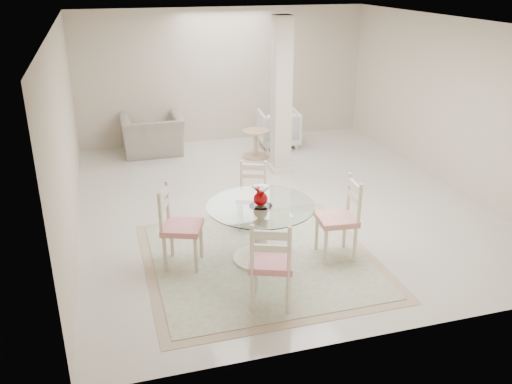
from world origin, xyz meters
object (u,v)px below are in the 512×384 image
object	(u,v)px
dining_chair_south	(271,258)
armchair_white	(279,128)
red_vase	(261,195)
dining_table	(261,233)
dining_chair_west	(176,221)
recliner_taupe	(152,135)
dining_chair_east	(343,212)
column	(281,97)
dining_chair_north	(253,190)
side_table	(256,145)

from	to	relation	value
dining_chair_south	armchair_white	xyz separation A→B (m)	(1.92, 5.49, -0.24)
red_vase	dining_table	bearing A→B (deg)	146.31
dining_chair_west	recliner_taupe	world-z (taller)	dining_chair_west
dining_chair_west	dining_chair_south	distance (m)	1.45
dining_chair_east	dining_chair_west	xyz separation A→B (m)	(-2.02, 0.35, -0.00)
column	dining_chair_south	distance (m)	4.35
recliner_taupe	armchair_white	size ratio (longest dim) A/B	1.46
red_vase	dining_chair_north	bearing A→B (deg)	79.86
armchair_white	side_table	distance (m)	0.91
column	side_table	xyz separation A→B (m)	(-0.21, 0.86, -1.10)
column	armchair_white	size ratio (longest dim) A/B	3.37
dining_table	dining_chair_south	bearing A→B (deg)	-100.45
dining_chair_north	recliner_taupe	world-z (taller)	dining_chair_north
dining_chair_north	dining_chair_south	size ratio (longest dim) A/B	0.89
dining_table	recliner_taupe	size ratio (longest dim) A/B	1.12
dining_chair_east	armchair_white	world-z (taller)	dining_chair_east
red_vase	dining_chair_north	size ratio (longest dim) A/B	0.26
dining_chair_east	dining_chair_south	xyz separation A→B (m)	(-1.20, -0.84, 0.00)
side_table	dining_chair_north	bearing A→B (deg)	-107.12
dining_table	dining_chair_north	world-z (taller)	dining_chair_north
red_vase	dining_chair_east	size ratio (longest dim) A/B	0.23
dining_table	armchair_white	bearing A→B (deg)	68.82
armchair_white	dining_chair_south	bearing A→B (deg)	77.02
armchair_white	red_vase	bearing A→B (deg)	75.19
recliner_taupe	column	bearing A→B (deg)	142.08
column	dining_chair_south	bearing A→B (deg)	-109.99
dining_table	dining_chair_south	world-z (taller)	dining_chair_south
dining_chair_east	recliner_taupe	size ratio (longest dim) A/B	0.98
dining_chair_south	armchair_white	world-z (taller)	dining_chair_south
red_vase	recliner_taupe	bearing A→B (deg)	99.95
dining_chair_south	armchair_white	distance (m)	5.83
red_vase	side_table	size ratio (longest dim) A/B	0.50
dining_chair_west	side_table	distance (m)	4.25
armchair_white	side_table	world-z (taller)	armchair_white
dining_chair_north	dining_chair_west	bearing A→B (deg)	-124.31
red_vase	side_table	xyz separation A→B (m)	(1.07, 3.88, -0.65)
recliner_taupe	armchair_white	world-z (taller)	recliner_taupe
dining_chair_north	dining_chair_west	distance (m)	1.44
dining_chair_north	side_table	bearing A→B (deg)	94.15
dining_chair_north	side_table	xyz separation A→B (m)	(0.89, 2.88, -0.29)
dining_chair_north	dining_chair_west	size ratio (longest dim) A/B	0.90
dining_table	recliner_taupe	bearing A→B (deg)	99.92
dining_chair_south	dining_table	bearing A→B (deg)	-78.92
dining_chair_west	armchair_white	world-z (taller)	dining_chair_west
dining_table	dining_chair_west	distance (m)	1.05
dining_chair_east	recliner_taupe	distance (m)	5.17
red_vase	recliner_taupe	xyz separation A→B (m)	(-0.82, 4.67, -0.52)
dining_chair_west	dining_chair_north	bearing A→B (deg)	-34.94
dining_table	dining_chair_east	xyz separation A→B (m)	(1.01, -0.17, 0.22)
dining_chair_west	dining_chair_south	bearing A→B (deg)	-124.79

